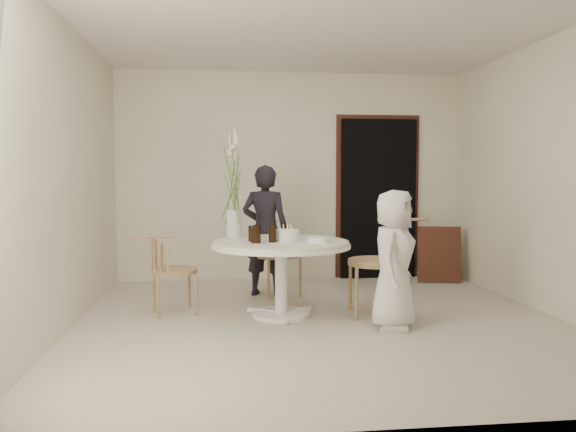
{
  "coord_description": "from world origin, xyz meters",
  "views": [
    {
      "loc": [
        -0.91,
        -5.06,
        1.34
      ],
      "look_at": [
        -0.28,
        0.3,
        0.97
      ],
      "focal_mm": 35.0,
      "sensor_mm": 36.0,
      "label": 1
    }
  ],
  "objects": [
    {
      "name": "doorway",
      "position": [
        1.15,
        2.19,
        1.05
      ],
      "size": [
        1.0,
        0.1,
        2.1
      ],
      "primitive_type": "cube",
      "color": "black",
      "rests_on": "ground"
    },
    {
      "name": "door_trim",
      "position": [
        1.15,
        2.23,
        1.11
      ],
      "size": [
        1.12,
        0.03,
        2.22
      ],
      "primitive_type": "cube",
      "color": "#53221C",
      "rests_on": "ground"
    },
    {
      "name": "chair_far",
      "position": [
        -0.35,
        1.31,
        0.56
      ],
      "size": [
        0.59,
        0.61,
        0.86
      ],
      "rotation": [
        0.0,
        0.0,
        0.37
      ],
      "color": "#9D7555",
      "rests_on": "ground"
    },
    {
      "name": "girl",
      "position": [
        -0.43,
        1.22,
        0.74
      ],
      "size": [
        0.63,
        0.52,
        1.48
      ],
      "primitive_type": "imported",
      "rotation": [
        0.0,
        0.0,
        2.79
      ],
      "color": "black",
      "rests_on": "ground"
    },
    {
      "name": "boy",
      "position": [
        0.6,
        -0.29,
        0.61
      ],
      "size": [
        0.63,
        0.72,
        1.23
      ],
      "primitive_type": "imported",
      "rotation": [
        0.0,
        0.0,
        1.06
      ],
      "color": "white",
      "rests_on": "ground"
    },
    {
      "name": "cola_tumbler_c",
      "position": [
        -0.59,
        0.11,
        0.81
      ],
      "size": [
        0.09,
        0.09,
        0.17
      ],
      "primitive_type": "cylinder",
      "rotation": [
        0.0,
        0.0,
        -0.22
      ],
      "color": "black",
      "rests_on": "table"
    },
    {
      "name": "flower_vase",
      "position": [
        -0.8,
        0.57,
        1.16
      ],
      "size": [
        0.15,
        0.15,
        1.12
      ],
      "rotation": [
        0.0,
        0.0,
        0.43
      ],
      "color": "silver",
      "rests_on": "table"
    },
    {
      "name": "cola_tumbler_b",
      "position": [
        -0.44,
        0.16,
        0.81
      ],
      "size": [
        0.09,
        0.09,
        0.16
      ],
      "primitive_type": "cylinder",
      "rotation": [
        0.0,
        0.0,
        0.24
      ],
      "color": "black",
      "rests_on": "table"
    },
    {
      "name": "room_shell",
      "position": [
        0.0,
        0.0,
        1.62
      ],
      "size": [
        4.5,
        4.5,
        4.5
      ],
      "color": "white",
      "rests_on": "ground"
    },
    {
      "name": "plate_stack",
      "position": [
        -0.01,
        0.1,
        0.76
      ],
      "size": [
        0.27,
        0.27,
        0.05
      ],
      "primitive_type": "cylinder",
      "rotation": [
        0.0,
        0.0,
        0.31
      ],
      "color": "white",
      "rests_on": "table"
    },
    {
      "name": "chair_right",
      "position": [
        0.71,
        0.2,
        0.62
      ],
      "size": [
        0.6,
        0.56,
        0.95
      ],
      "rotation": [
        0.0,
        0.0,
        -1.66
      ],
      "color": "#9D7555",
      "rests_on": "ground"
    },
    {
      "name": "cola_tumbler_a",
      "position": [
        -0.62,
        0.11,
        0.8
      ],
      "size": [
        0.08,
        0.08,
        0.14
      ],
      "primitive_type": "cylinder",
      "rotation": [
        0.0,
        0.0,
        -0.19
      ],
      "color": "black",
      "rests_on": "table"
    },
    {
      "name": "birthday_cake",
      "position": [
        -0.29,
        0.25,
        0.78
      ],
      "size": [
        0.23,
        0.23,
        0.16
      ],
      "rotation": [
        0.0,
        0.0,
        0.34
      ],
      "color": "white",
      "rests_on": "table"
    },
    {
      "name": "picture_frame",
      "position": [
        1.84,
        1.76,
        0.36
      ],
      "size": [
        0.56,
        0.28,
        0.71
      ],
      "primitive_type": "cube",
      "rotation": [
        -0.17,
        0.0,
        -0.23
      ],
      "color": "#53221C",
      "rests_on": "ground"
    },
    {
      "name": "table",
      "position": [
        -0.35,
        0.25,
        0.62
      ],
      "size": [
        1.33,
        1.33,
        0.73
      ],
      "color": "white",
      "rests_on": "ground"
    },
    {
      "name": "cola_tumbler_d",
      "position": [
        -0.63,
        0.27,
        0.8
      ],
      "size": [
        0.08,
        0.08,
        0.15
      ],
      "primitive_type": "cylinder",
      "rotation": [
        0.0,
        0.0,
        -0.12
      ],
      "color": "black",
      "rests_on": "table"
    },
    {
      "name": "chair_left",
      "position": [
        -1.49,
        0.46,
        0.5
      ],
      "size": [
        0.52,
        0.5,
        0.78
      ],
      "rotation": [
        0.0,
        0.0,
        1.81
      ],
      "color": "#9D7555",
      "rests_on": "ground"
    },
    {
      "name": "ground",
      "position": [
        0.0,
        0.0,
        0.0
      ],
      "size": [
        4.5,
        4.5,
        0.0
      ],
      "primitive_type": "plane",
      "color": "beige",
      "rests_on": "ground"
    }
  ]
}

